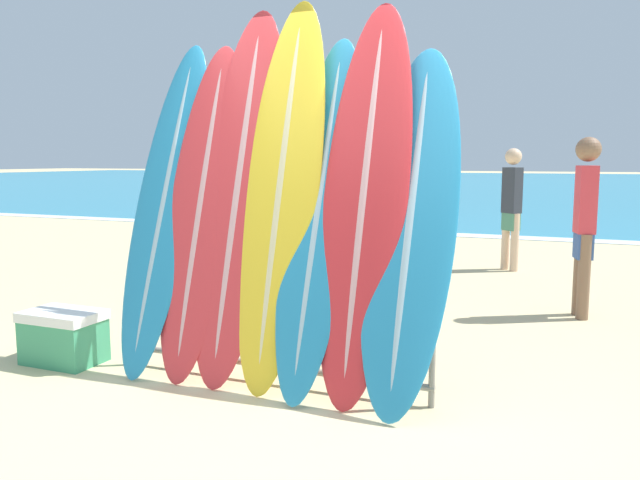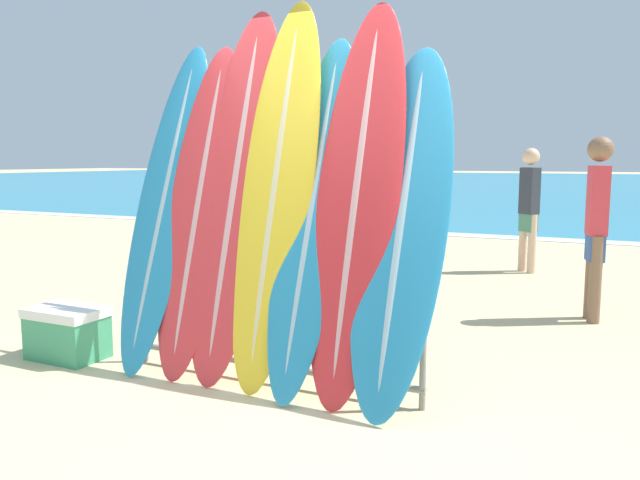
# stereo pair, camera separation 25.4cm
# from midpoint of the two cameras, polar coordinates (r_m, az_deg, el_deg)

# --- Properties ---
(ground_plane) EXTENTS (160.00, 160.00, 0.00)m
(ground_plane) POSITION_cam_midpoint_polar(r_m,az_deg,el_deg) (4.00, -3.70, -14.59)
(ground_plane) COLOR beige
(ocean_water) EXTENTS (120.00, 60.00, 0.01)m
(ocean_water) POSITION_cam_midpoint_polar(r_m,az_deg,el_deg) (41.68, 20.10, 4.87)
(ocean_water) COLOR teal
(ocean_water) RESTS_ON ground_plane
(surfboard_rack) EXTENTS (2.16, 0.04, 0.86)m
(surfboard_rack) POSITION_cam_midpoint_polar(r_m,az_deg,el_deg) (4.17, -5.96, -6.94)
(surfboard_rack) COLOR gray
(surfboard_rack) RESTS_ON ground_plane
(surfboard_slot_0) EXTENTS (0.48, 0.95, 2.36)m
(surfboard_slot_0) POSITION_cam_midpoint_polar(r_m,az_deg,el_deg) (4.63, -15.47, 3.25)
(surfboard_slot_0) COLOR teal
(surfboard_slot_0) RESTS_ON ground_plane
(surfboard_slot_1) EXTENTS (0.53, 0.79, 2.32)m
(surfboard_slot_1) POSITION_cam_midpoint_polar(r_m,az_deg,el_deg) (4.43, -12.39, 2.88)
(surfboard_slot_1) COLOR red
(surfboard_slot_1) RESTS_ON ground_plane
(surfboard_slot_2) EXTENTS (0.59, 0.83, 2.55)m
(surfboard_slot_2) POSITION_cam_midpoint_polar(r_m,az_deg,el_deg) (4.30, -9.13, 4.39)
(surfboard_slot_2) COLOR red
(surfboard_slot_2) RESTS_ON ground_plane
(surfboard_slot_3) EXTENTS (0.54, 0.83, 2.59)m
(surfboard_slot_3) POSITION_cam_midpoint_polar(r_m,az_deg,el_deg) (4.13, -5.31, 4.57)
(surfboard_slot_3) COLOR yellow
(surfboard_slot_3) RESTS_ON ground_plane
(surfboard_slot_4) EXTENTS (0.48, 0.95, 2.33)m
(surfboard_slot_4) POSITION_cam_midpoint_polar(r_m,az_deg,el_deg) (4.01, -1.87, 2.66)
(surfboard_slot_4) COLOR teal
(surfboard_slot_4) RESTS_ON ground_plane
(surfboard_slot_5) EXTENTS (0.55, 0.88, 2.53)m
(surfboard_slot_5) POSITION_cam_midpoint_polar(r_m,az_deg,el_deg) (3.89, 2.28, 3.97)
(surfboard_slot_5) COLOR red
(surfboard_slot_5) RESTS_ON ground_plane
(surfboard_slot_6) EXTENTS (0.56, 0.95, 2.22)m
(surfboard_slot_6) POSITION_cam_midpoint_polar(r_m,az_deg,el_deg) (3.79, 6.42, 1.54)
(surfboard_slot_6) COLOR teal
(surfboard_slot_6) RESTS_ON ground_plane
(person_near_water) EXTENTS (0.23, 0.28, 1.70)m
(person_near_water) POSITION_cam_midpoint_polar(r_m,az_deg,el_deg) (6.29, 21.99, 1.68)
(person_near_water) COLOR #846047
(person_near_water) RESTS_ON ground_plane
(person_mid_beach) EXTENTS (0.27, 0.21, 1.60)m
(person_mid_beach) POSITION_cam_midpoint_polar(r_m,az_deg,el_deg) (11.06, 0.60, 4.16)
(person_mid_beach) COLOR beige
(person_mid_beach) RESTS_ON ground_plane
(person_far_left) EXTENTS (0.28, 0.27, 1.64)m
(person_far_left) POSITION_cam_midpoint_polar(r_m,az_deg,el_deg) (8.72, 16.32, 3.15)
(person_far_left) COLOR beige
(person_far_left) RESTS_ON ground_plane
(cooler_box) EXTENTS (0.57, 0.38, 0.39)m
(cooler_box) POSITION_cam_midpoint_polar(r_m,az_deg,el_deg) (5.07, -23.74, -8.09)
(cooler_box) COLOR #389366
(cooler_box) RESTS_ON ground_plane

